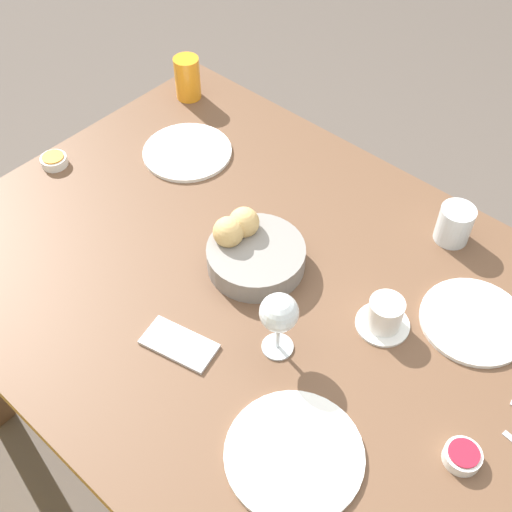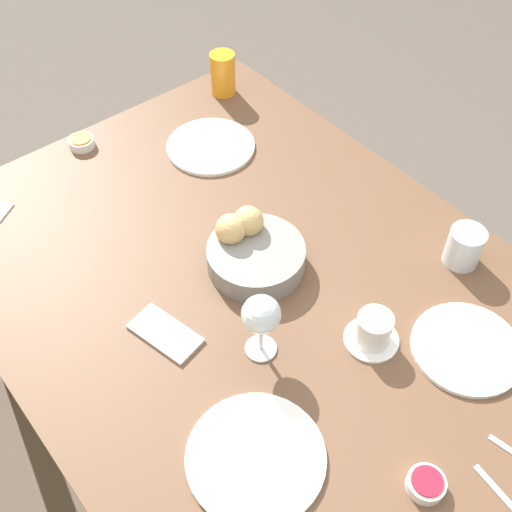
{
  "view_description": "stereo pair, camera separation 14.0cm",
  "coord_description": "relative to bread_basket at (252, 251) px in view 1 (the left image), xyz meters",
  "views": [
    {
      "loc": [
        -0.57,
        0.65,
        1.86
      ],
      "look_at": [
        0.05,
        -0.04,
        0.8
      ],
      "focal_mm": 45.0,
      "sensor_mm": 36.0,
      "label": 1
    },
    {
      "loc": [
        -0.66,
        0.55,
        1.86
      ],
      "look_at": [
        0.05,
        -0.04,
        0.8
      ],
      "focal_mm": 45.0,
      "sensor_mm": 36.0,
      "label": 2
    }
  ],
  "objects": [
    {
      "name": "ground_plane",
      "position": [
        -0.06,
        0.04,
        -0.81
      ],
      "size": [
        10.0,
        10.0,
        0.0
      ],
      "primitive_type": "plane",
      "color": "#564C44"
    },
    {
      "name": "dining_table",
      "position": [
        -0.06,
        0.04,
        -0.13
      ],
      "size": [
        1.45,
        1.05,
        0.77
      ],
      "color": "brown",
      "rests_on": "ground_plane"
    },
    {
      "name": "bread_basket",
      "position": [
        0.0,
        0.0,
        0.0
      ],
      "size": [
        0.22,
        0.22,
        0.11
      ],
      "color": "gray",
      "rests_on": "dining_table"
    },
    {
      "name": "plate_near_left",
      "position": [
        -0.45,
        -0.18,
        -0.03
      ],
      "size": [
        0.22,
        0.22,
        0.01
      ],
      "color": "white",
      "rests_on": "dining_table"
    },
    {
      "name": "plate_near_right",
      "position": [
        0.38,
        -0.17,
        -0.03
      ],
      "size": [
        0.23,
        0.23,
        0.01
      ],
      "color": "white",
      "rests_on": "dining_table"
    },
    {
      "name": "plate_far_center",
      "position": [
        -0.36,
        0.29,
        -0.03
      ],
      "size": [
        0.25,
        0.25,
        0.01
      ],
      "color": "white",
      "rests_on": "dining_table"
    },
    {
      "name": "juice_glass",
      "position": [
        0.56,
        -0.35,
        0.02
      ],
      "size": [
        0.07,
        0.07,
        0.12
      ],
      "color": "orange",
      "rests_on": "dining_table"
    },
    {
      "name": "water_tumbler",
      "position": [
        -0.29,
        -0.36,
        0.01
      ],
      "size": [
        0.08,
        0.08,
        0.09
      ],
      "color": "silver",
      "rests_on": "dining_table"
    },
    {
      "name": "wine_glass",
      "position": [
        -0.19,
        0.13,
        0.07
      ],
      "size": [
        0.08,
        0.08,
        0.16
      ],
      "color": "silver",
      "rests_on": "dining_table"
    },
    {
      "name": "coffee_cup",
      "position": [
        -0.31,
        -0.05,
        -0.0
      ],
      "size": [
        0.11,
        0.11,
        0.07
      ],
      "color": "white",
      "rests_on": "dining_table"
    },
    {
      "name": "jam_bowl_berry",
      "position": [
        -0.58,
        0.1,
        -0.02
      ],
      "size": [
        0.07,
        0.07,
        0.03
      ],
      "color": "white",
      "rests_on": "dining_table"
    },
    {
      "name": "jam_bowl_honey",
      "position": [
        0.6,
        0.09,
        -0.02
      ],
      "size": [
        0.07,
        0.07,
        0.03
      ],
      "color": "white",
      "rests_on": "dining_table"
    },
    {
      "name": "cell_phone",
      "position": [
        -0.04,
        0.26,
        -0.03
      ],
      "size": [
        0.16,
        0.11,
        0.01
      ],
      "color": "silver",
      "rests_on": "dining_table"
    }
  ]
}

